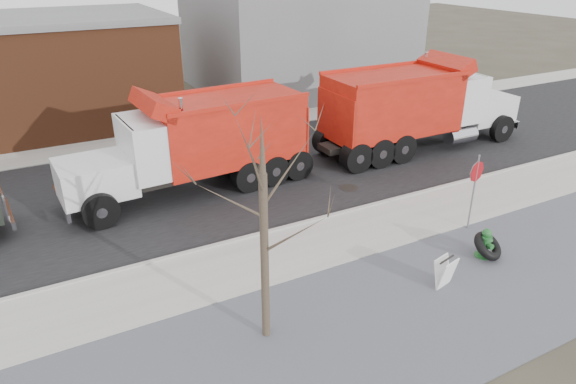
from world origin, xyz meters
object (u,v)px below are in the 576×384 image
truck_tire (488,246)px  sandwich_board (445,272)px  stop_sign (476,179)px  dump_truck_red_a (416,105)px  fire_hydrant (485,244)px  dump_truck_red_b (198,140)px

truck_tire → sandwich_board: 2.12m
stop_sign → truck_tire: bearing=-107.5°
dump_truck_red_a → stop_sign: bearing=-116.3°
fire_hydrant → dump_truck_red_b: (-5.54, 8.24, 1.49)m
truck_tire → sandwich_board: bearing=-167.0°
sandwich_board → dump_truck_red_a: size_ratio=0.08×
stop_sign → fire_hydrant: bearing=-109.3°
sandwich_board → dump_truck_red_a: bearing=40.7°
dump_truck_red_a → dump_truck_red_b: dump_truck_red_a is taller
truck_tire → dump_truck_red_a: 9.21m
fire_hydrant → stop_sign: 2.11m
stop_sign → sandwich_board: stop_sign is taller
dump_truck_red_a → fire_hydrant: bearing=-117.1°
truck_tire → sandwich_board: size_ratio=1.38×
truck_tire → stop_sign: size_ratio=0.46×
stop_sign → dump_truck_red_b: bearing=144.8°
sandwich_board → truck_tire: bearing=-0.4°
fire_hydrant → sandwich_board: size_ratio=1.10×
truck_tire → sandwich_board: (-2.06, -0.48, 0.04)m
truck_tire → stop_sign: 2.18m
fire_hydrant → dump_truck_red_b: 10.04m
stop_sign → dump_truck_red_a: (3.29, 6.55, 0.28)m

